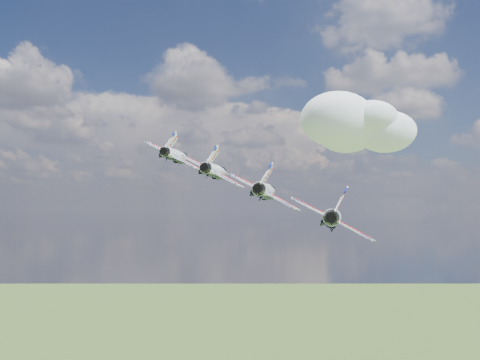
% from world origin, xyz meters
% --- Properties ---
extents(cloud_far, '(55.67, 43.74, 21.87)m').
position_xyz_m(cloud_far, '(14.71, 195.33, 178.24)').
color(cloud_far, white).
extents(jet_0, '(11.74, 15.22, 8.35)m').
position_xyz_m(jet_0, '(-33.09, 25.46, 149.05)').
color(jet_0, white).
extents(jet_1, '(11.74, 15.22, 8.35)m').
position_xyz_m(jet_1, '(-24.71, 16.53, 145.70)').
color(jet_1, silver).
extents(jet_2, '(11.74, 15.22, 8.35)m').
position_xyz_m(jet_2, '(-16.33, 7.59, 142.34)').
color(jet_2, white).
extents(jet_3, '(11.74, 15.22, 8.35)m').
position_xyz_m(jet_3, '(-7.95, -1.34, 138.99)').
color(jet_3, white).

